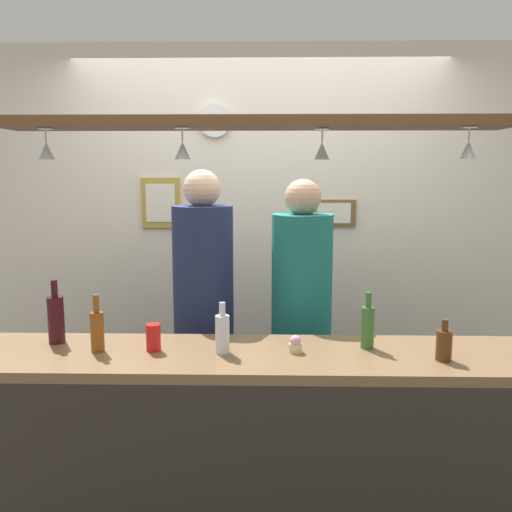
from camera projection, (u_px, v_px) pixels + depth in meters
ground_plane at (256, 504)px, 2.96m from camera, size 8.00×8.00×0.00m
back_wall at (259, 238)px, 3.85m from camera, size 4.40×0.06×2.60m
bar_counter at (253, 433)px, 2.37m from camera, size 2.70×0.55×0.96m
overhead_glass_rack at (254, 123)px, 2.36m from camera, size 2.20×0.36×0.04m
hanging_wineglass_far_left at (46, 150)px, 2.38m from camera, size 0.07×0.07×0.13m
hanging_wineglass_left at (183, 149)px, 2.34m from camera, size 0.07×0.07×0.13m
hanging_wineglass_center_left at (322, 150)px, 2.40m from camera, size 0.07×0.07×0.13m
hanging_wineglass_center at (468, 149)px, 2.29m from camera, size 0.07×0.07×0.13m
person_middle_navy_shirt at (203, 294)px, 3.13m from camera, size 0.34×0.34×1.77m
person_right_teal_shirt at (302, 301)px, 3.12m from camera, size 0.34×0.34×1.72m
bottle_soda_clear at (222, 333)px, 2.45m from camera, size 0.06×0.06×0.23m
bottle_beer_brown_stubby at (444, 344)px, 2.36m from camera, size 0.07×0.07×0.18m
bottle_beer_green_import at (368, 326)px, 2.52m from camera, size 0.06×0.06×0.26m
bottle_wine_dark_red at (56, 318)px, 2.59m from camera, size 0.08×0.08×0.30m
bottle_beer_amber_tall at (97, 330)px, 2.47m from camera, size 0.06×0.06×0.26m
drink_can at (153, 337)px, 2.49m from camera, size 0.07×0.07×0.12m
cupcake at (295, 344)px, 2.47m from camera, size 0.06×0.06×0.08m
picture_frame_caricature at (161, 203)px, 3.78m from camera, size 0.26×0.02×0.34m
picture_frame_lower_pair at (334, 213)px, 3.77m from camera, size 0.30×0.02×0.18m
wall_clock at (215, 121)px, 3.68m from camera, size 0.22×0.03×0.22m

